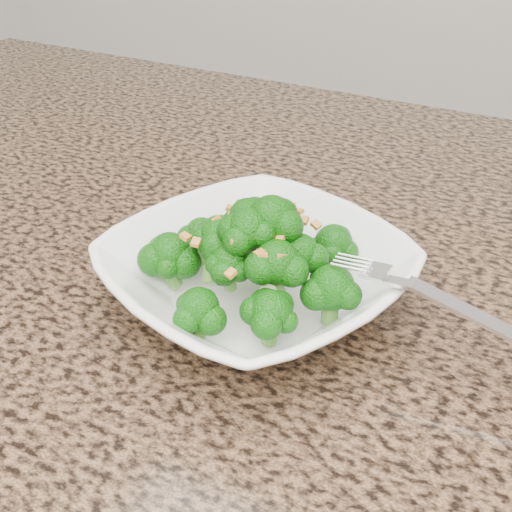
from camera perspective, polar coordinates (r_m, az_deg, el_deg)
The scene contains 5 objects.
granite_counter at distance 0.58m, azimuth 0.28°, elevation -4.05°, with size 1.64×1.04×0.03m, color brown.
bowl at distance 0.53m, azimuth -0.00°, elevation -1.91°, with size 0.24×0.24×0.06m, color white.
broccoli_pile at distance 0.50m, azimuth -0.00°, elevation 3.83°, with size 0.21×0.21×0.06m, color #125F0A, non-canonical shape.
garlic_topping at distance 0.48m, azimuth -0.00°, elevation 7.46°, with size 0.12×0.12×0.01m, color orange, non-canonical shape.
fork at distance 0.48m, azimuth 13.04°, elevation -2.45°, with size 0.19×0.03×0.01m, color silver, non-canonical shape.
Camera 1 is at (0.21, -0.11, 1.23)m, focal length 45.00 mm.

